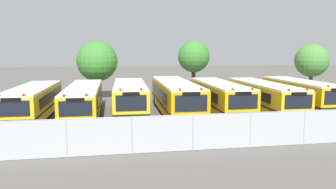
# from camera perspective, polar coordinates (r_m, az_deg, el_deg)

# --- Properties ---
(ground_plane) EXTENTS (160.00, 160.00, 0.00)m
(ground_plane) POSITION_cam_1_polar(r_m,az_deg,el_deg) (25.49, 1.41, -3.53)
(ground_plane) COLOR #595651
(school_bus_0) EXTENTS (2.60, 10.22, 2.56)m
(school_bus_0) POSITION_cam_1_polar(r_m,az_deg,el_deg) (25.53, -23.50, -1.10)
(school_bus_0) COLOR yellow
(school_bus_0) RESTS_ON ground_plane
(school_bus_1) EXTENTS (2.55, 11.50, 2.53)m
(school_bus_1) POSITION_cam_1_polar(r_m,az_deg,el_deg) (25.09, -15.18, -0.90)
(school_bus_1) COLOR yellow
(school_bus_1) RESTS_ON ground_plane
(school_bus_2) EXTENTS (2.71, 9.59, 2.73)m
(school_bus_2) POSITION_cam_1_polar(r_m,az_deg,el_deg) (24.66, -7.03, -0.60)
(school_bus_2) COLOR yellow
(school_bus_2) RESTS_ON ground_plane
(school_bus_3) EXTENTS (2.74, 11.61, 2.77)m
(school_bus_3) POSITION_cam_1_polar(r_m,az_deg,el_deg) (25.18, 1.32, -0.30)
(school_bus_3) COLOR #EAA80C
(school_bus_3) RESTS_ON ground_plane
(school_bus_4) EXTENTS (2.68, 10.46, 2.64)m
(school_bus_4) POSITION_cam_1_polar(r_m,az_deg,el_deg) (26.10, 9.31, -0.26)
(school_bus_4) COLOR yellow
(school_bus_4) RESTS_ON ground_plane
(school_bus_5) EXTENTS (2.67, 10.85, 2.57)m
(school_bus_5) POSITION_cam_1_polar(r_m,az_deg,el_deg) (27.44, 17.07, -0.18)
(school_bus_5) COLOR yellow
(school_bus_5) RESTS_ON ground_plane
(school_bus_6) EXTENTS (2.71, 9.82, 2.66)m
(school_bus_6) POSITION_cam_1_polar(r_m,az_deg,el_deg) (29.54, 23.05, 0.17)
(school_bus_6) COLOR yellow
(school_bus_6) RESTS_ON ground_plane
(tree_1) EXTENTS (4.29, 4.29, 6.18)m
(tree_1) POSITION_cam_1_polar(r_m,az_deg,el_deg) (33.89, -12.69, 6.13)
(tree_1) COLOR #4C3823
(tree_1) RESTS_ON ground_plane
(tree_2) EXTENTS (3.70, 3.69, 6.30)m
(tree_2) POSITION_cam_1_polar(r_m,az_deg,el_deg) (36.67, 4.92, 7.05)
(tree_2) COLOR #4C3823
(tree_2) RESTS_ON ground_plane
(tree_3) EXTENTS (3.99, 3.99, 5.96)m
(tree_3) POSITION_cam_1_polar(r_m,az_deg,el_deg) (41.62, 24.91, 5.78)
(tree_3) COLOR #4C3823
(tree_3) RESTS_ON ground_plane
(chainlink_fence) EXTENTS (28.11, 0.07, 1.92)m
(chainlink_fence) POSITION_cam_1_polar(r_m,az_deg,el_deg) (16.47, 9.92, -6.53)
(chainlink_fence) COLOR #9EA0A3
(chainlink_fence) RESTS_ON ground_plane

